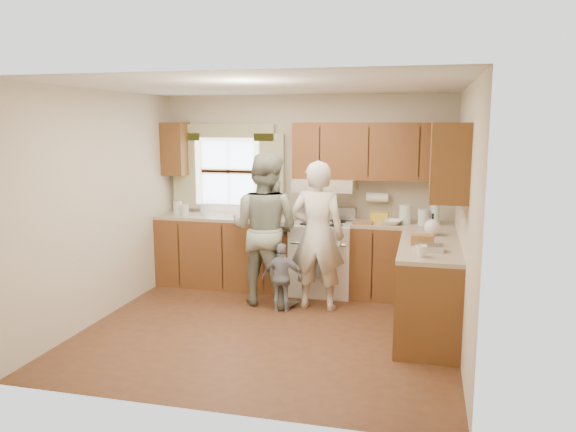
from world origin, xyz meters
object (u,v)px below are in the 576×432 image
(woman_left, at_px, (317,236))
(child, at_px, (282,277))
(stove, at_px, (323,257))
(woman_right, at_px, (265,229))

(woman_left, bearing_deg, child, 28.66)
(woman_left, distance_m, child, 0.63)
(stove, xyz_separation_m, child, (-0.32, -0.83, -0.07))
(woman_left, relative_size, woman_right, 0.96)
(woman_left, xyz_separation_m, woman_right, (-0.65, 0.06, 0.04))
(woman_right, distance_m, child, 0.62)
(woman_left, bearing_deg, stove, -83.99)
(woman_left, bearing_deg, woman_right, -3.50)
(woman_right, height_order, child, woman_right)
(woman_left, distance_m, woman_right, 0.65)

